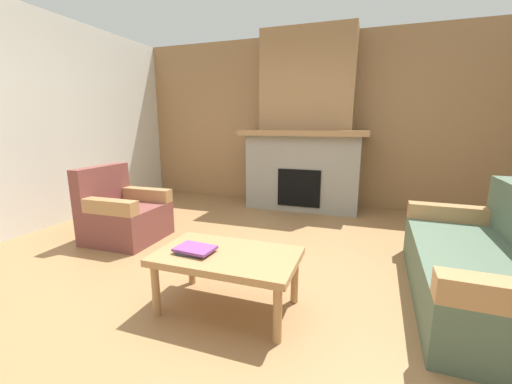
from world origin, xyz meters
The scene contains 7 objects.
ground centered at (0.00, 0.00, 0.00)m, with size 9.00×9.00×0.00m, color olive.
wall_back_wood_panel centered at (0.00, 3.00, 1.35)m, with size 6.00×0.12×2.70m, color #997047.
fireplace centered at (0.00, 2.62, 1.16)m, with size 1.90×0.82×2.70m.
couch centered at (1.82, 0.25, 0.29)m, with size 0.89×1.82×0.85m.
armchair centered at (-1.69, 0.46, 0.29)m, with size 0.78×0.78×0.85m.
coffee_table centered at (0.04, -0.45, 0.38)m, with size 1.00×0.60×0.43m.
book_stack_near_edge centered at (-0.18, -0.51, 0.45)m, with size 0.28×0.24×0.04m.
Camera 1 is at (0.93, -2.36, 1.33)m, focal length 22.24 mm.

